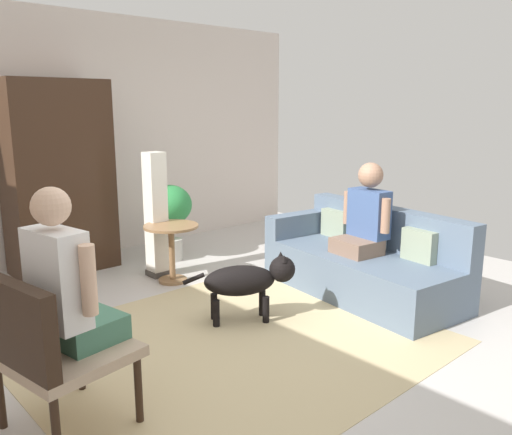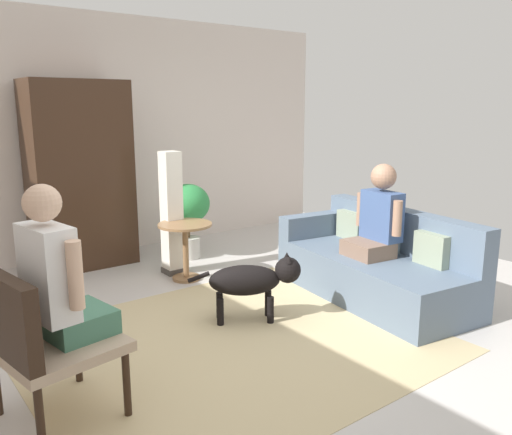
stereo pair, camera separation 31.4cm
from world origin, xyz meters
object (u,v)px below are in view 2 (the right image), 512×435
object	(u,v)px
round_end_table	(185,241)
armoire_cabinet	(80,175)
couch	(375,265)
person_on_couch	(378,218)
dog	(253,280)
potted_plant	(188,209)
column_lamp	(172,214)
armchair	(35,335)
person_on_armchair	(56,278)

from	to	relation	value
round_end_table	armoire_cabinet	distance (m)	1.42
round_end_table	couch	bearing A→B (deg)	-51.15
person_on_couch	dog	xyz separation A→B (m)	(-1.22, 0.25, -0.40)
potted_plant	dog	bearing A→B (deg)	-104.69
potted_plant	armoire_cabinet	distance (m)	1.23
couch	person_on_couch	xyz separation A→B (m)	(-0.04, -0.03, 0.46)
couch	person_on_couch	size ratio (longest dim) A/B	2.41
potted_plant	column_lamp	xyz separation A→B (m)	(-0.42, -0.39, 0.06)
armchair	dog	bearing A→B (deg)	13.63
person_on_couch	potted_plant	size ratio (longest dim) A/B	0.96
dog	armoire_cabinet	xyz separation A→B (m)	(-0.55, 2.36, 0.65)
person_on_armchair	dog	size ratio (longest dim) A/B	1.08
armchair	dog	size ratio (longest dim) A/B	1.11
person_on_armchair	round_end_table	bearing A→B (deg)	43.48
armchair	person_on_couch	bearing A→B (deg)	3.58
person_on_couch	round_end_table	distance (m)	1.90
armchair	person_on_armchair	bearing A→B (deg)	9.51
couch	round_end_table	size ratio (longest dim) A/B	3.42
potted_plant	armchair	bearing A→B (deg)	-134.67
person_on_armchair	armoire_cabinet	bearing A→B (deg)	68.18
armchair	potted_plant	xyz separation A→B (m)	(2.30, 2.33, 0.04)
person_on_armchair	dog	xyz separation A→B (m)	(1.67, 0.41, -0.47)
person_on_armchair	armchair	bearing A→B (deg)	-170.49
dog	person_on_armchair	bearing A→B (deg)	-166.02
armchair	column_lamp	distance (m)	2.71
couch	armchair	xyz separation A→B (m)	(-3.06, -0.22, 0.25)
armchair	person_on_couch	world-z (taller)	person_on_couch
column_lamp	dog	bearing A→B (deg)	-92.96
person_on_couch	armoire_cabinet	size ratio (longest dim) A/B	0.41
armchair	person_on_armchair	size ratio (longest dim) A/B	1.03
couch	column_lamp	bearing A→B (deg)	124.33
couch	potted_plant	xyz separation A→B (m)	(-0.76, 2.11, 0.29)
armchair	dog	distance (m)	1.87
potted_plant	column_lamp	bearing A→B (deg)	-137.30
couch	armchair	bearing A→B (deg)	-175.85
armchair	person_on_armchair	xyz separation A→B (m)	(0.14, 0.02, 0.29)
armchair	armoire_cabinet	bearing A→B (deg)	65.88
person_on_couch	potted_plant	bearing A→B (deg)	108.60
person_on_couch	person_on_armchair	bearing A→B (deg)	-176.72
couch	armoire_cabinet	size ratio (longest dim) A/B	1.00
person_on_armchair	couch	bearing A→B (deg)	3.88
person_on_couch	person_on_armchair	world-z (taller)	person_on_armchair
person_on_couch	column_lamp	bearing A→B (deg)	122.98
round_end_table	potted_plant	xyz separation A→B (m)	(0.42, 0.65, 0.17)
couch	person_on_couch	bearing A→B (deg)	-138.65
person_on_couch	armoire_cabinet	world-z (taller)	armoire_cabinet
armchair	potted_plant	bearing A→B (deg)	45.33
person_on_couch	potted_plant	distance (m)	2.27
column_lamp	round_end_table	bearing A→B (deg)	-89.45
person_on_armchair	armoire_cabinet	world-z (taller)	armoire_cabinet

